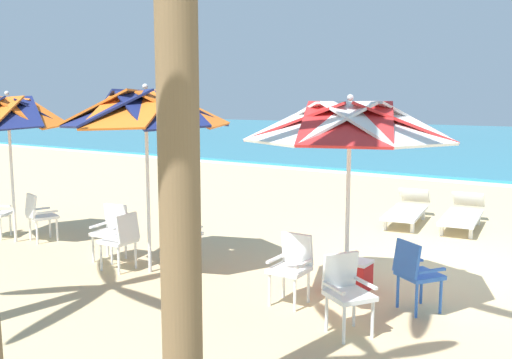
{
  "coord_description": "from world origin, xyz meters",
  "views": [
    {
      "loc": [
        2.28,
        -8.38,
        2.52
      ],
      "look_at": [
        -3.76,
        0.33,
        1.0
      ],
      "focal_mm": 39.44,
      "sensor_mm": 36.0,
      "label": 1
    }
  ],
  "objects": [
    {
      "name": "cooler_box",
      "position": [
        -0.8,
        -1.68,
        0.2
      ],
      "size": [
        0.5,
        0.34,
        0.4
      ],
      "color": "red",
      "rests_on": "ground"
    },
    {
      "name": "beach_umbrella_0",
      "position": [
        -0.57,
        -2.35,
        2.25
      ],
      "size": [
        2.53,
        2.53,
        2.58
      ],
      "color": "silver",
      "rests_on": "ground"
    },
    {
      "name": "plastic_chair_4",
      "position": [
        -3.47,
        -2.1,
        0.5
      ],
      "size": [
        0.47,
        0.49,
        0.87
      ],
      "color": "white",
      "rests_on": "ground"
    },
    {
      "name": "beach_umbrella_1",
      "position": [
        -3.55,
        -2.7,
        2.37
      ],
      "size": [
        2.4,
        2.4,
        2.74
      ],
      "color": "silver",
      "rests_on": "ground"
    },
    {
      "name": "sun_lounger_2",
      "position": [
        -1.61,
        2.68,
        0.28
      ],
      "size": [
        0.97,
        2.22,
        0.62
      ],
      "color": "white",
      "rests_on": "ground"
    },
    {
      "name": "plastic_chair_6",
      "position": [
        -6.46,
        -2.54,
        0.5
      ],
      "size": [
        0.54,
        0.56,
        0.87
      ],
      "color": "white",
      "rests_on": "ground"
    },
    {
      "name": "plastic_chair_0",
      "position": [
        0.17,
        -2.01,
        0.5
      ],
      "size": [
        0.61,
        0.63,
        0.87
      ],
      "color": "blue",
      "rests_on": "ground"
    },
    {
      "name": "ground_plane",
      "position": [
        0.0,
        0.0,
        0.0
      ],
      "size": [
        80.0,
        80.0,
        0.0
      ],
      "primitive_type": "plane",
      "color": "#D3B784"
    },
    {
      "name": "plastic_chair_3",
      "position": [
        -4.52,
        -2.57,
        0.5
      ],
      "size": [
        0.52,
        0.54,
        0.87
      ],
      "color": "white",
      "rests_on": "ground"
    },
    {
      "name": "plastic_chair_1",
      "position": [
        -0.24,
        -3.04,
        0.5
      ],
      "size": [
        0.62,
        0.61,
        0.87
      ],
      "color": "white",
      "rests_on": "ground"
    },
    {
      "name": "sun_lounger_1",
      "position": [
        -0.55,
        2.84,
        0.28
      ],
      "size": [
        0.9,
        2.21,
        0.62
      ],
      "color": "white",
      "rests_on": "ground"
    },
    {
      "name": "plastic_chair_5",
      "position": [
        -3.95,
        -2.88,
        0.5
      ],
      "size": [
        0.5,
        0.47,
        0.87
      ],
      "color": "white",
      "rests_on": "ground"
    },
    {
      "name": "plastic_chair_2",
      "position": [
        -1.19,
        -2.6,
        0.5
      ],
      "size": [
        0.46,
        0.49,
        0.87
      ],
      "color": "white",
      "rests_on": "ground"
    },
    {
      "name": "beach_umbrella_2",
      "position": [
        -6.79,
        -2.81,
        2.26
      ],
      "size": [
        2.03,
        2.03,
        2.66
      ],
      "color": "silver",
      "rests_on": "ground"
    }
  ]
}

